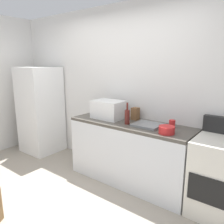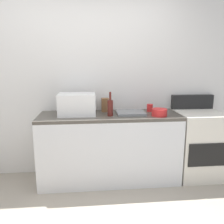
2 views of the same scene
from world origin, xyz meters
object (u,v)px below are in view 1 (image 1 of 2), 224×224
Objects in this scene: mixing_bowl at (167,130)px; knife_block at (135,114)px; refrigerator at (41,110)px; coffee_mug at (172,124)px; wine_bottle at (127,116)px; stove_oven at (221,177)px; microwave at (109,109)px.

knife_block is at bearing 152.28° from mixing_bowl.
refrigerator is 2.62m from coffee_mug.
wine_bottle is 1.67× the size of knife_block.
knife_block is at bearing 98.65° from wine_bottle.
knife_block is (-1.26, 0.19, 0.52)m from stove_oven.
knife_block is (2.01, 0.24, 0.17)m from refrigerator.
microwave reaches higher than knife_block.
stove_oven reaches higher than coffee_mug.
microwave is 0.98m from coffee_mug.
stove_oven is at bearing -8.39° from knife_block.
stove_oven is 1.34m from wine_bottle.
microwave reaches higher than mixing_bowl.
wine_bottle is 1.58× the size of mixing_bowl.
refrigerator is 9.16× the size of knife_block.
refrigerator reaches higher than coffee_mug.
microwave is 1.04m from mixing_bowl.
microwave is 0.43m from wine_bottle.
mixing_bowl is at bearing -27.72° from knife_block.
knife_block is (0.37, 0.17, -0.05)m from microwave.
coffee_mug is (-0.66, 0.12, 0.48)m from stove_oven.
wine_bottle reaches higher than stove_oven.
knife_block is at bearing 171.61° from stove_oven.
refrigerator reaches higher than knife_block.
wine_bottle reaches higher than mixing_bowl.
knife_block is at bearing 173.90° from coffee_mug.
wine_bottle is (0.41, -0.11, -0.03)m from microwave.
wine_bottle is (-1.22, -0.10, 0.54)m from stove_oven.
coffee_mug is at bearing 21.14° from wine_bottle.
microwave is at bearing 2.39° from refrigerator.
coffee_mug is 0.61m from knife_block.
microwave is 1.53× the size of wine_bottle.
wine_bottle is (2.05, -0.04, 0.19)m from refrigerator.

